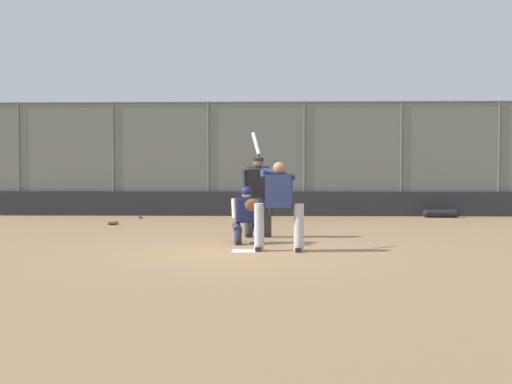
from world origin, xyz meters
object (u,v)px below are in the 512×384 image
at_px(umpire_home, 258,194).
at_px(spare_bat_near_backstop, 140,217).
at_px(fielding_glove_on_dirt, 113,223).
at_px(batter_at_plate, 278,203).
at_px(equipment_bag_dugout_side, 441,214).
at_px(catcher_behind_plate, 247,214).

bearing_deg(umpire_home, spare_bat_near_backstop, -59.68).
height_order(spare_bat_near_backstop, fielding_glove_on_dirt, fielding_glove_on_dirt).
relative_size(batter_at_plate, equipment_bag_dugout_side, 1.92).
distance_m(batter_at_plate, catcher_behind_plate, 1.32).
bearing_deg(umpire_home, fielding_glove_on_dirt, -41.21).
bearing_deg(umpire_home, equipment_bag_dugout_side, -140.86).
bearing_deg(batter_at_plate, spare_bat_near_backstop, -53.33).
height_order(spare_bat_near_backstop, equipment_bag_dugout_side, equipment_bag_dugout_side).
bearing_deg(fielding_glove_on_dirt, spare_bat_near_backstop, -95.20).
distance_m(batter_at_plate, equipment_bag_dugout_side, 9.41).
bearing_deg(fielding_glove_on_dirt, catcher_behind_plate, 133.76).
bearing_deg(equipment_bag_dugout_side, umpire_home, 44.97).
bearing_deg(umpire_home, batter_at_plate, 94.84).
height_order(catcher_behind_plate, fielding_glove_on_dirt, catcher_behind_plate).
bearing_deg(batter_at_plate, catcher_behind_plate, -54.00).
bearing_deg(catcher_behind_plate, fielding_glove_on_dirt, -55.04).
bearing_deg(spare_bat_near_backstop, umpire_home, 22.09).
xyz_separation_m(umpire_home, equipment_bag_dugout_side, (-5.58, -5.57, -0.83)).
xyz_separation_m(batter_at_plate, equipment_bag_dugout_side, (-5.15, -7.83, -0.77)).
distance_m(batter_at_plate, fielding_glove_on_dirt, 6.81).
relative_size(catcher_behind_plate, umpire_home, 0.65).
relative_size(batter_at_plate, umpire_home, 1.25).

